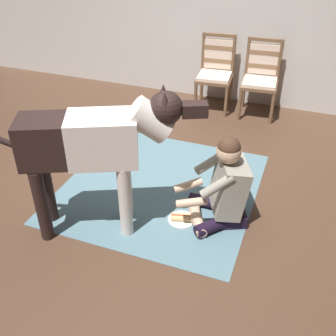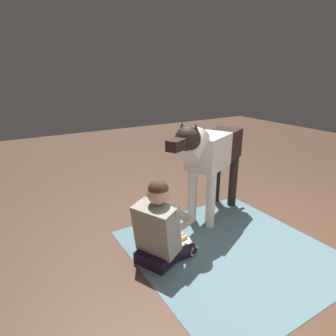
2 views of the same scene
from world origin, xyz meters
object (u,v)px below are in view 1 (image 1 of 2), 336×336
person_sitting_on_floor (223,188)px  large_dog (96,144)px  hot_dog_on_plate (181,218)px  dining_chair_left_of_pair (216,69)px  dining_chair_right_of_pair (261,75)px

person_sitting_on_floor → large_dog: 1.16m
large_dog → hot_dog_on_plate: bearing=25.0°
dining_chair_left_of_pair → large_dog: 2.82m
person_sitting_on_floor → hot_dog_on_plate: 0.48m
dining_chair_left_of_pair → hot_dog_on_plate: (0.37, -2.50, -0.52)m
large_dog → dining_chair_right_of_pair: bearing=72.8°
dining_chair_left_of_pair → large_dog: (-0.26, -2.80, 0.29)m
dining_chair_left_of_pair → dining_chair_right_of_pair: size_ratio=1.00×
large_dog → hot_dog_on_plate: 1.07m
dining_chair_right_of_pair → person_sitting_on_floor: bearing=-87.8°
dining_chair_right_of_pair → person_sitting_on_floor: 2.36m
dining_chair_left_of_pair → dining_chair_right_of_pair: bearing=0.0°
dining_chair_left_of_pair → person_sitting_on_floor: (0.70, -2.35, -0.19)m
dining_chair_right_of_pair → hot_dog_on_plate: (-0.24, -2.50, -0.52)m
dining_chair_left_of_pair → person_sitting_on_floor: size_ratio=1.16×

